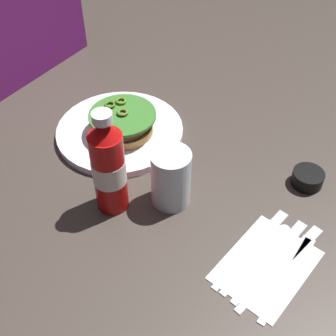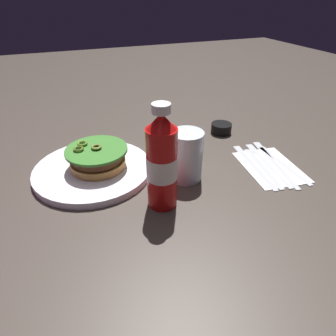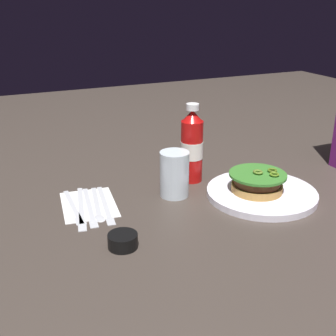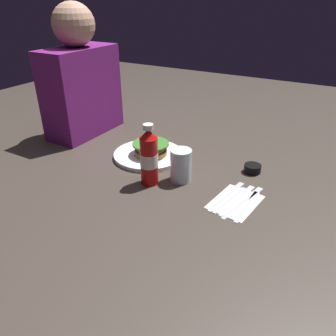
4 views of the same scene
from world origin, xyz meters
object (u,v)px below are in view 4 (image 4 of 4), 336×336
Objects in this scene: burger_sandwich at (151,148)px; butter_knife at (246,199)px; spoon_utensil at (235,195)px; diner_person at (81,80)px; dinner_plate at (149,155)px; condiment_cup at (252,169)px; napkin at (235,202)px; fork_utensil at (249,202)px; water_glass at (181,165)px; table_knife at (240,197)px; ketchup_bottle at (149,158)px; steak_knife at (229,193)px.

butter_knife is (-0.10, -0.41, -0.03)m from burger_sandwich.
diner_person is (0.17, 0.77, 0.23)m from spoon_utensil.
diner_person is (0.08, 0.38, 0.23)m from dinner_plate.
napkin is at bearing -176.44° from condiment_cup.
fork_utensil and spoon_utensil have the same top height.
condiment_cup is at bearing -47.73° from water_glass.
burger_sandwich is at bearing -101.10° from diner_person.
ketchup_bottle is at bearing 101.36° from table_knife.
burger_sandwich is (-0.00, -0.01, 0.03)m from dinner_plate.
steak_knife is at bearing 46.78° from napkin.
diner_person reaches higher than fork_utensil.
steak_knife is (-0.10, -0.35, -0.03)m from burger_sandwich.
napkin is 0.75× the size of butter_knife.
table_knife reaches higher than napkin.
table_knife is 1.13× the size of spoon_utensil.
napkin is at bearing 135.64° from butter_knife.
napkin is 0.04m from fork_utensil.
water_glass is 0.60× the size of fork_utensil.
butter_knife is 0.04m from spoon_utensil.
dinner_plate is at bearing 74.82° from steak_knife.
napkin is at bearing -104.67° from diner_person.
steak_knife is (0.02, 0.07, 0.00)m from fork_utensil.
dinner_plate is at bearing -101.06° from diner_person.
napkin is (-0.21, -0.01, -0.01)m from condiment_cup.
spoon_utensil is (-0.00, -0.19, -0.05)m from water_glass.
butter_knife is at bearing -94.19° from table_knife.
spoon_utensil is at bearing -102.75° from diner_person.
fork_utensil is 0.07m from steak_knife.
fork_utensil is at bearing -128.75° from butter_knife.
diner_person reaches higher than butter_knife.
spoon_utensil is (0.00, 0.02, -0.00)m from table_knife.
ketchup_bottle is 0.94× the size of butter_knife.
butter_knife is 1.07× the size of steak_knife.
diner_person reaches higher than steak_knife.
diner_person reaches higher than water_glass.
burger_sandwich reaches higher than napkin.
water_glass reaches higher than steak_knife.
table_knife is at bearing -102.81° from diner_person.
ketchup_bottle is 3.50× the size of condiment_cup.
water_glass is at bearing 80.62° from napkin.
table_knife is (0.03, -0.00, 0.00)m from napkin.
dinner_plate is 4.52× the size of condiment_cup.
ketchup_bottle is 0.30m from napkin.
table_knife and steak_knife have the same top height.
condiment_cup is 0.18m from steak_knife.
steak_knife is (0.00, 0.04, 0.00)m from table_knife.
ketchup_bottle is at bearing -115.65° from diner_person.
steak_knife is (-0.10, -0.37, -0.00)m from dinner_plate.
fork_utensil is (-0.20, -0.05, -0.01)m from condiment_cup.
fork_utensil and table_knife have the same top height.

